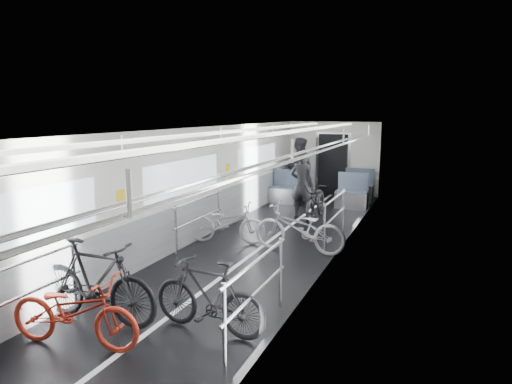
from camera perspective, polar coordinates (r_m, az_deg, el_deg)
car_shell at (r=10.30m, az=3.34°, el=1.09°), size 3.02×14.01×2.41m
bike_left_near at (r=5.86m, az=-21.77°, el=-13.69°), size 1.72×0.80×0.87m
bike_left_mid at (r=6.35m, az=-19.43°, el=-10.49°), size 1.86×0.54×1.12m
bike_left_far at (r=9.55m, az=-3.63°, el=-3.86°), size 1.72×0.86×0.86m
bike_right_near at (r=5.81m, az=-5.93°, el=-12.76°), size 1.62×0.57×0.95m
bike_right_mid at (r=8.95m, az=5.41°, el=-4.54°), size 1.84×0.68×0.96m
bike_aisle at (r=11.54m, az=7.54°, el=-1.14°), size 0.75×1.95×1.01m
person_standing at (r=11.68m, az=5.80°, el=0.91°), size 0.67×0.46×1.77m
person_seated at (r=14.64m, az=5.41°, el=3.05°), size 1.06×0.89×1.92m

